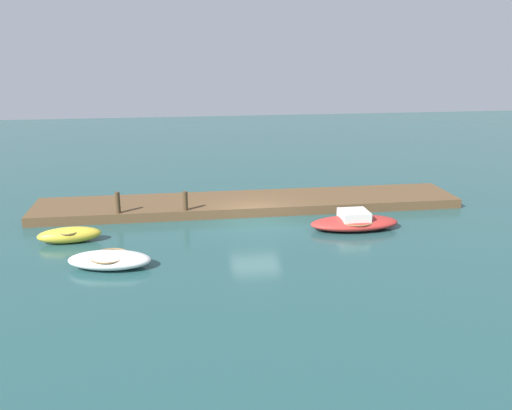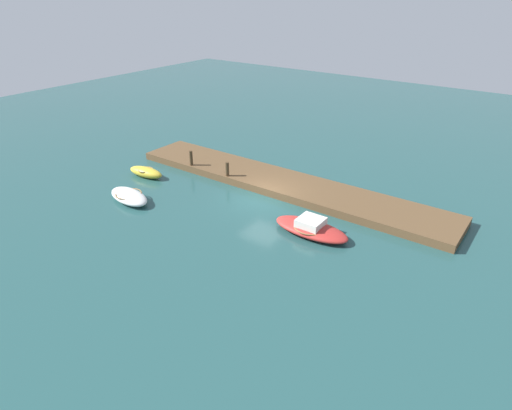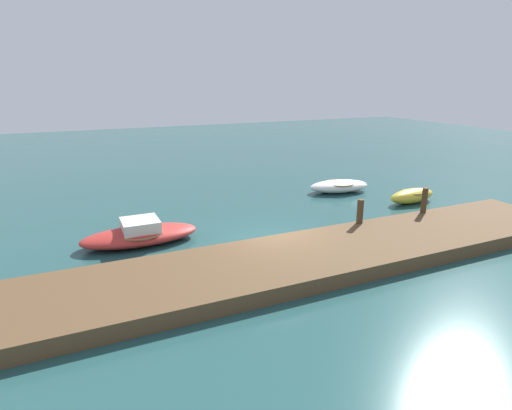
% 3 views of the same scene
% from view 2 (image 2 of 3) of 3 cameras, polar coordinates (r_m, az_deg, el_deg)
% --- Properties ---
extents(ground_plane, '(84.00, 84.00, 0.00)m').
position_cam_2_polar(ground_plane, '(27.99, 0.97, 0.76)').
color(ground_plane, '#234C4C').
extents(dock_platform, '(23.10, 3.74, 0.50)m').
position_cam_2_polar(dock_platform, '(29.65, 3.57, 2.81)').
color(dock_platform, brown).
rests_on(dock_platform, ground_plane).
extents(motorboat_red, '(4.38, 1.94, 0.94)m').
position_cam_2_polar(motorboat_red, '(24.17, 7.18, -3.00)').
color(motorboat_red, '#B72D28').
rests_on(motorboat_red, ground_plane).
extents(dinghy_yellow, '(2.90, 1.26, 0.72)m').
position_cam_2_polar(dinghy_yellow, '(32.11, -14.17, 4.19)').
color(dinghy_yellow, gold).
rests_on(dinghy_yellow, ground_plane).
extents(rowboat_white, '(3.58, 2.08, 0.66)m').
position_cam_2_polar(rowboat_white, '(28.73, -16.23, 1.10)').
color(rowboat_white, white).
rests_on(rowboat_white, ground_plane).
extents(mooring_post_west, '(0.25, 0.25, 0.99)m').
position_cam_2_polar(mooring_post_west, '(30.06, -3.77, 4.69)').
color(mooring_post_west, '#47331E').
rests_on(mooring_post_west, dock_platform).
extents(mooring_post_mid_west, '(0.24, 0.24, 1.09)m').
position_cam_2_polar(mooring_post_mid_west, '(32.16, -8.46, 6.08)').
color(mooring_post_mid_west, '#47331E').
rests_on(mooring_post_mid_west, dock_platform).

